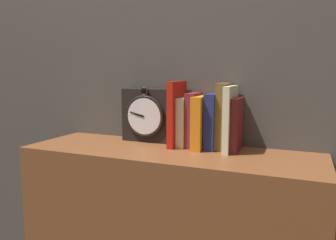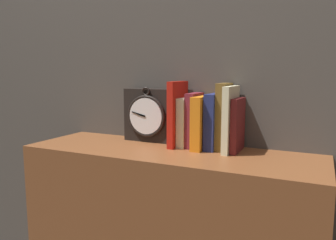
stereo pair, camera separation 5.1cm
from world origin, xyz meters
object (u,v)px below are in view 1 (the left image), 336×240
at_px(book_slot6_cream, 230,119).
at_px(book_slot3_orange, 201,122).
at_px(book_slot7_maroon, 237,125).
at_px(book_slot2_maroon, 193,120).
at_px(book_slot5_brown, 223,116).
at_px(book_slot4_navy, 213,121).
at_px(clock, 148,115).
at_px(book_slot1_cream, 185,122).
at_px(book_slot0_red, 177,114).

bearing_deg(book_slot6_cream, book_slot3_orange, 178.76).
bearing_deg(book_slot7_maroon, book_slot2_maroon, 176.93).
bearing_deg(book_slot5_brown, book_slot4_navy, -168.96).
relative_size(clock, book_slot1_cream, 1.21).
height_order(book_slot5_brown, book_slot7_maroon, book_slot5_brown).
relative_size(book_slot2_maroon, book_slot7_maroon, 1.07).
distance_m(book_slot0_red, book_slot7_maroon, 0.24).
xyz_separation_m(book_slot3_orange, book_slot4_navy, (0.04, 0.01, 0.00)).
bearing_deg(book_slot0_red, book_slot4_navy, 3.89).
xyz_separation_m(book_slot0_red, book_slot5_brown, (0.18, 0.02, -0.00)).
height_order(book_slot0_red, book_slot4_navy, book_slot0_red).
distance_m(book_slot4_navy, book_slot5_brown, 0.04).
bearing_deg(book_slot7_maroon, book_slot6_cream, -159.82).
bearing_deg(book_slot2_maroon, book_slot4_navy, -3.31).
xyz_separation_m(book_slot3_orange, book_slot6_cream, (0.11, -0.00, 0.02)).
bearing_deg(book_slot6_cream, book_slot1_cream, 174.88).
bearing_deg(book_slot4_navy, book_slot7_maroon, -2.86).
bearing_deg(clock, book_slot2_maroon, -5.92).
bearing_deg(book_slot1_cream, book_slot6_cream, -5.12).
xyz_separation_m(book_slot4_navy, book_slot6_cream, (0.07, -0.01, 0.01)).
bearing_deg(book_slot3_orange, book_slot2_maroon, 156.62).
distance_m(clock, book_slot1_cream, 0.17).
height_order(book_slot4_navy, book_slot7_maroon, book_slot4_navy).
distance_m(book_slot2_maroon, book_slot4_navy, 0.08).
xyz_separation_m(book_slot0_red, book_slot3_orange, (0.10, -0.00, -0.03)).
height_order(book_slot1_cream, book_slot7_maroon, book_slot7_maroon).
bearing_deg(book_slot6_cream, book_slot7_maroon, 20.18).
xyz_separation_m(book_slot0_red, book_slot4_navy, (0.14, 0.01, -0.02)).
height_order(book_slot3_orange, book_slot7_maroon, book_slot3_orange).
height_order(book_slot2_maroon, book_slot7_maroon, book_slot2_maroon).
bearing_deg(book_slot4_navy, book_slot2_maroon, 176.69).
bearing_deg(book_slot0_red, book_slot2_maroon, 12.87).
relative_size(book_slot4_navy, book_slot6_cream, 0.87).
xyz_separation_m(book_slot1_cream, book_slot4_navy, (0.11, -0.00, 0.01)).
relative_size(book_slot1_cream, book_slot5_brown, 0.77).
height_order(clock, book_slot7_maroon, clock).
distance_m(book_slot4_navy, book_slot7_maroon, 0.09).
height_order(clock, book_slot3_orange, clock).
distance_m(clock, book_slot3_orange, 0.25).
bearing_deg(book_slot0_red, book_slot6_cream, -1.13).
bearing_deg(book_slot2_maroon, book_slot0_red, -167.13).
bearing_deg(book_slot3_orange, book_slot6_cream, -1.24).
bearing_deg(book_slot7_maroon, book_slot3_orange, -177.18).
relative_size(book_slot1_cream, book_slot4_navy, 0.91).
height_order(book_slot3_orange, book_slot6_cream, book_slot6_cream).
relative_size(book_slot3_orange, book_slot5_brown, 0.80).
xyz_separation_m(book_slot3_orange, book_slot5_brown, (0.08, 0.02, 0.02)).
height_order(book_slot0_red, book_slot6_cream, book_slot0_red).
bearing_deg(clock, book_slot7_maroon, -4.62).
bearing_deg(book_slot0_red, book_slot3_orange, -1.01).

